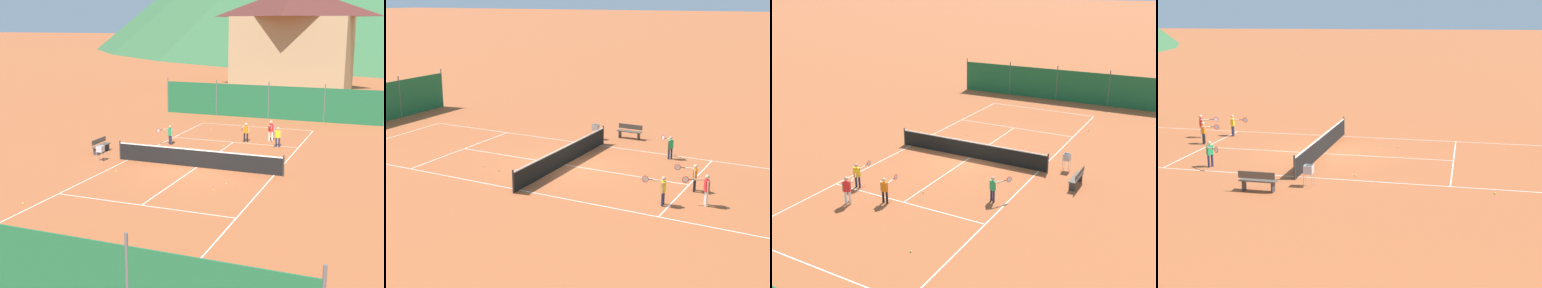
{
  "view_description": "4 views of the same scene",
  "coord_description": "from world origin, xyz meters",
  "views": [
    {
      "loc": [
        9.7,
        -25.18,
        7.42
      ],
      "look_at": [
        0.13,
        -1.05,
        1.48
      ],
      "focal_mm": 50.0,
      "sensor_mm": 36.0,
      "label": 1
    },
    {
      "loc": [
        22.4,
        12.5,
        8.17
      ],
      "look_at": [
        -0.04,
        0.73,
        1.17
      ],
      "focal_mm": 50.0,
      "sensor_mm": 36.0,
      "label": 2
    },
    {
      "loc": [
        -11.15,
        21.01,
        9.22
      ],
      "look_at": [
        0.14,
        0.49,
        0.93
      ],
      "focal_mm": 42.0,
      "sensor_mm": 36.0,
      "label": 3
    },
    {
      "loc": [
        -24.96,
        -6.86,
        6.6
      ],
      "look_at": [
        -1.01,
        -1.59,
        0.81
      ],
      "focal_mm": 50.0,
      "sensor_mm": 36.0,
      "label": 4
    }
  ],
  "objects": [
    {
      "name": "player_far_service",
      "position": [
        -3.49,
        4.32,
        0.71
      ],
      "size": [
        0.8,
        0.85,
        1.21
      ],
      "color": "#23284C",
      "rests_on": "ground"
    },
    {
      "name": "player_far_baseline",
      "position": [
        2.88,
        6.1,
        0.72
      ],
      "size": [
        0.42,
        1.05,
        1.23
      ],
      "color": "#23284C",
      "rests_on": "ground"
    },
    {
      "name": "tennis_net",
      "position": [
        0.0,
        0.0,
        0.5
      ],
      "size": [
        9.18,
        0.08,
        1.06
      ],
      "color": "#2D2D2D",
      "rests_on": "ground"
    },
    {
      "name": "tennis_ball_far_corner",
      "position": [
        -2.6,
        9.53,
        0.03
      ],
      "size": [
        0.07,
        0.07,
        0.07
      ],
      "primitive_type": "sphere",
      "color": "#CCE033",
      "rests_on": "ground"
    },
    {
      "name": "tennis_ball_mid_court",
      "position": [
        -0.24,
        5.17,
        0.03
      ],
      "size": [
        0.07,
        0.07,
        0.07
      ],
      "primitive_type": "sphere",
      "color": "#CCE033",
      "rests_on": "ground"
    },
    {
      "name": "ball_hopper",
      "position": [
        -5.29,
        -0.85,
        0.66
      ],
      "size": [
        0.36,
        0.36,
        0.89
      ],
      "color": "#B7B7BC",
      "rests_on": "ground"
    },
    {
      "name": "tennis_ball_by_net_right",
      "position": [
        2.35,
        -2.36,
        0.03
      ],
      "size": [
        0.07,
        0.07,
        0.07
      ],
      "primitive_type": "sphere",
      "color": "#CCE033",
      "rests_on": "ground"
    },
    {
      "name": "player_near_baseline",
      "position": [
        0.69,
        6.78,
        0.71
      ],
      "size": [
        0.41,
        1.05,
        1.22
      ],
      "color": "black",
      "rests_on": "ground"
    },
    {
      "name": "tennis_ball_alley_right",
      "position": [
        -3.47,
        -2.37,
        0.03
      ],
      "size": [
        0.07,
        0.07,
        0.07
      ],
      "primitive_type": "sphere",
      "color": "#CCE033",
      "rests_on": "ground"
    },
    {
      "name": "tennis_ball_near_corner",
      "position": [
        2.11,
        -3.46,
        0.03
      ],
      "size": [
        0.07,
        0.07,
        0.07
      ],
      "primitive_type": "sphere",
      "color": "#CCE033",
      "rests_on": "ground"
    },
    {
      "name": "courtside_bench",
      "position": [
        -6.34,
        0.91,
        0.45
      ],
      "size": [
        0.36,
        1.5,
        0.84
      ],
      "color": "#51473D",
      "rests_on": "ground"
    },
    {
      "name": "windscreen_fence_near",
      "position": [
        -0.0,
        -15.5,
        1.31
      ],
      "size": [
        17.28,
        0.08,
        2.9
      ],
      "color": "#1E6038",
      "rests_on": "ground"
    },
    {
      "name": "player_near_service",
      "position": [
        2.1,
        7.65,
        0.76
      ],
      "size": [
        0.5,
        1.1,
        1.31
      ],
      "color": "white",
      "rests_on": "ground"
    },
    {
      "name": "court_line_markings",
      "position": [
        0.0,
        0.0,
        0.0
      ],
      "size": [
        8.25,
        23.85,
        0.01
      ],
      "color": "white",
      "rests_on": "ground"
    },
    {
      "name": "tennis_ball_service_box",
      "position": [
        -4.65,
        -8.11,
        0.03
      ],
      "size": [
        0.07,
        0.07,
        0.07
      ],
      "primitive_type": "sphere",
      "color": "#CCE033",
      "rests_on": "ground"
    },
    {
      "name": "ground_plane",
      "position": [
        0.0,
        0.0,
        0.0
      ],
      "size": [
        600.0,
        600.0,
        0.0
      ],
      "primitive_type": "plane",
      "color": "#A8542D"
    }
  ]
}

